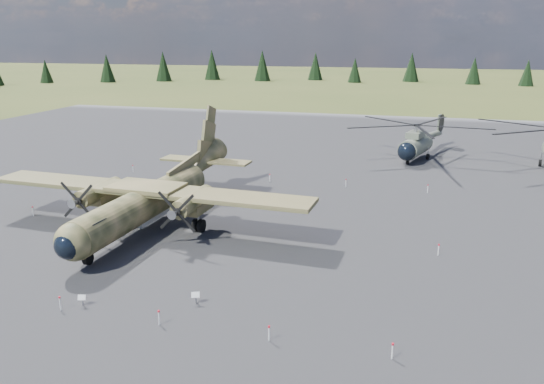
# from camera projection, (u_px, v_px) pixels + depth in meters

# --- Properties ---
(ground) EXTENTS (500.00, 500.00, 0.00)m
(ground) POSITION_uv_depth(u_px,v_px,m) (215.00, 234.00, 40.96)
(ground) COLOR #4F5124
(ground) RESTS_ON ground
(apron) EXTENTS (120.00, 120.00, 0.04)m
(apron) POSITION_uv_depth(u_px,v_px,m) (253.00, 198.00, 50.23)
(apron) COLOR #535358
(apron) RESTS_ON ground
(transport_plane) EXTENTS (27.00, 24.51, 8.90)m
(transport_plane) POSITION_uv_depth(u_px,v_px,m) (153.00, 194.00, 42.42)
(transport_plane) COLOR #363B20
(transport_plane) RESTS_ON ground
(helicopter_near) EXTENTS (22.28, 22.75, 4.56)m
(helicopter_near) POSITION_uv_depth(u_px,v_px,m) (417.00, 134.00, 64.87)
(helicopter_near) COLOR slate
(helicopter_near) RESTS_ON ground
(info_placard_left) EXTENTS (0.47, 0.29, 0.69)m
(info_placard_left) POSITION_uv_depth(u_px,v_px,m) (82.00, 299.00, 29.79)
(info_placard_left) COLOR gray
(info_placard_left) RESTS_ON ground
(info_placard_right) EXTENTS (0.51, 0.34, 0.74)m
(info_placard_right) POSITION_uv_depth(u_px,v_px,m) (196.00, 296.00, 30.02)
(info_placard_right) COLOR gray
(info_placard_right) RESTS_ON ground
(barrier_fence) EXTENTS (33.12, 29.62, 0.85)m
(barrier_fence) POSITION_uv_depth(u_px,v_px,m) (209.00, 227.00, 40.86)
(barrier_fence) COLOR white
(barrier_fence) RESTS_ON ground
(treeline) EXTENTS (328.32, 325.70, 10.99)m
(treeline) POSITION_uv_depth(u_px,v_px,m) (83.00, 164.00, 42.78)
(treeline) COLOR black
(treeline) RESTS_ON ground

